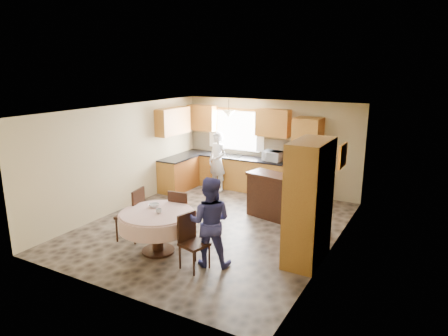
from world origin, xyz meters
The scene contains 36 objects.
floor centered at (0.00, 0.00, 0.00)m, with size 5.00×6.00×0.01m, color #6E5D4D.
ceiling centered at (0.00, 0.00, 2.50)m, with size 5.00×6.00×0.01m, color white.
wall_back centered at (0.00, 3.00, 1.25)m, with size 5.00×0.02×2.50m, color tan.
wall_front centered at (0.00, -3.00, 1.25)m, with size 5.00×0.02×2.50m, color tan.
wall_left centered at (-2.50, 0.00, 1.25)m, with size 0.02×6.00×2.50m, color tan.
wall_right centered at (2.50, 0.00, 1.25)m, with size 0.02×6.00×2.50m, color tan.
window centered at (-1.00, 2.98, 1.60)m, with size 1.40×0.03×1.10m, color white.
curtain_left centered at (-1.75, 2.93, 1.65)m, with size 0.22×0.02×1.15m, color white.
curtain_right centered at (-0.25, 2.93, 1.65)m, with size 0.22×0.02×1.15m, color white.
base_cab_back centered at (-0.85, 2.70, 0.44)m, with size 3.30×0.60×0.88m, color gold.
counter_back centered at (-0.85, 2.70, 0.90)m, with size 3.30×0.64×0.04m, color black.
base_cab_left centered at (-2.20, 1.80, 0.44)m, with size 0.60×1.20×0.88m, color gold.
counter_left centered at (-2.20, 1.80, 0.90)m, with size 0.64×1.20×0.04m, color black.
backsplash centered at (-0.85, 2.99, 1.18)m, with size 3.30×0.02×0.55m, color #C4B28A.
wall_cab_left centered at (-2.05, 2.83, 1.91)m, with size 0.85×0.33×0.72m, color #CB7B32.
wall_cab_right centered at (0.15, 2.83, 1.91)m, with size 0.90×0.33×0.72m, color #CB7B32.
wall_cab_side centered at (-2.33, 1.80, 1.91)m, with size 0.33×1.20×0.72m, color #CB7B32.
oven_tower centered at (1.15, 2.69, 1.06)m, with size 0.66×0.62×2.12m, color gold.
oven_upper centered at (1.15, 2.38, 1.25)m, with size 0.56×0.01×0.45m, color black.
oven_lower centered at (1.15, 2.38, 0.75)m, with size 0.56×0.01×0.45m, color black.
pendant centered at (-1.00, 2.50, 2.12)m, with size 0.36×0.36×0.18m, color beige.
sideboard centered at (0.98, 1.08, 0.48)m, with size 1.34×0.55×0.95m, color #391C0F.
space_heater centered at (1.79, 0.63, 0.28)m, with size 0.40×0.28×0.55m, color black.
cupboard centered at (2.22, -0.55, 1.08)m, with size 0.57×1.13×2.17m, color gold.
dining_table centered at (-0.28, -1.57, 0.61)m, with size 1.38×1.38×0.79m.
chair_left centered at (-1.03, -1.36, 0.59)m, with size 0.54×0.54×1.06m.
chair_back centered at (-0.27, -0.85, 0.55)m, with size 0.48×0.48×1.00m.
chair_right centered at (0.58, -1.75, 0.53)m, with size 0.50×0.50×0.95m.
framed_picture centered at (2.47, 0.67, 1.70)m, with size 0.06×0.55×0.46m.
microwave centered at (0.25, 2.65, 1.06)m, with size 0.49×0.34×0.27m, color silver.
person_sink centered at (-1.24, 2.30, 0.82)m, with size 0.60×0.39×1.63m, color silver.
person_dining centered at (0.80, -1.51, 0.79)m, with size 0.77×0.60×1.57m, color navy.
bowl_sideboard centered at (0.77, 1.08, 0.98)m, with size 0.22×0.22×0.05m, color #B2B2B2.
bottle_sideboard centered at (1.40, 1.08, 1.11)m, with size 0.12×0.12×0.32m, color silver.
cup_table centered at (-0.20, -1.61, 0.83)m, with size 0.11×0.11×0.09m, color #B2B2B2.
bowl_table centered at (-0.49, -1.40, 0.82)m, with size 0.20×0.20×0.06m, color #B2B2B2.
Camera 1 is at (4.10, -6.94, 3.35)m, focal length 32.00 mm.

